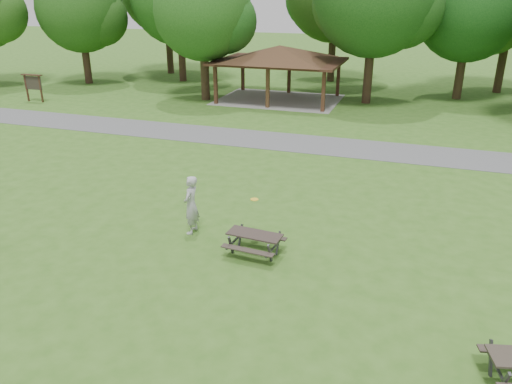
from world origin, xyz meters
name	(u,v)px	position (x,y,z in m)	size (l,w,h in m)	color
ground	(173,286)	(0.00, 0.00, 0.00)	(160.00, 160.00, 0.00)	#325E1A
asphalt_path	(300,143)	(0.00, 14.00, 0.01)	(120.00, 3.20, 0.02)	#4F5052
pavilion	(280,56)	(-4.00, 24.00, 3.06)	(8.60, 7.01, 3.76)	#351F13
notice_board	(33,83)	(-20.00, 18.00, 1.31)	(1.60, 0.30, 1.88)	#351C13
tree_row_b	(81,11)	(-20.92, 25.53, 5.67)	(7.14, 6.80, 9.28)	black
tree_row_d	(204,14)	(-8.92, 22.53, 5.77)	(6.93, 6.60, 9.27)	black
tree_row_f	(471,13)	(8.09, 28.53, 5.84)	(7.35, 7.00, 9.55)	#312216
picnic_table_middle	(255,239)	(1.51, 2.36, 0.51)	(1.70, 1.41, 0.70)	#2A221E
frisbee_in_flight	(254,199)	(1.15, 3.39, 1.31)	(0.27, 0.27, 0.02)	gold
frisbee_thrower	(191,205)	(-0.88, 3.09, 0.97)	(0.70, 0.46, 1.93)	#A8A9AB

